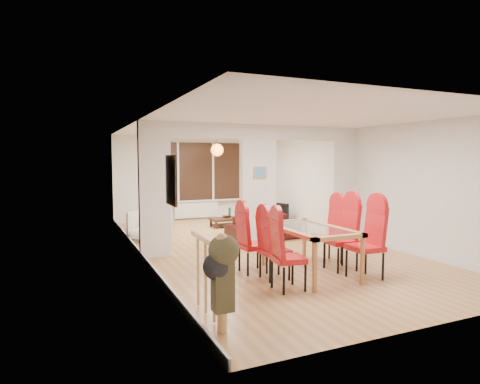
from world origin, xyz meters
TOP-DOWN VIEW (x-y plane):
  - floor at (0.00, 0.00)m, footprint 5.00×9.00m
  - room_walls at (0.00, 0.00)m, footprint 5.00×9.00m
  - divider_wall at (0.00, 0.00)m, footprint 5.00×0.18m
  - bay_window_blinds at (0.00, 4.44)m, footprint 3.00×0.08m
  - radiator at (0.00, 4.40)m, footprint 1.40×0.08m
  - pendant_light at (0.30, 3.30)m, footprint 0.36×0.36m
  - stair_newel at (-2.25, -3.20)m, footprint 0.40×1.20m
  - wall_poster at (-2.47, -2.40)m, footprint 0.04×0.52m
  - pillar_photo at (0.00, -0.10)m, footprint 0.30×0.03m
  - dining_table at (-0.16, -2.21)m, footprint 0.94×1.68m
  - dining_chair_la at (-0.86, -2.74)m, footprint 0.50×0.50m
  - dining_chair_lb at (-0.79, -2.20)m, footprint 0.43×0.43m
  - dining_chair_lc at (-0.94, -1.73)m, footprint 0.44×0.44m
  - dining_chair_ra at (0.52, -2.75)m, footprint 0.49×0.49m
  - dining_chair_rb at (0.49, -2.18)m, footprint 0.50×0.50m
  - dining_chair_rc at (0.59, -1.67)m, footprint 0.45×0.45m
  - sofa at (0.54, 0.67)m, footprint 1.89×0.83m
  - armchair at (-2.00, 1.61)m, footprint 1.07×1.07m
  - person at (-1.77, 2.78)m, footprint 0.77×0.64m
  - television at (1.90, 2.84)m, footprint 1.02×0.44m
  - coffee_table at (0.44, 2.68)m, footprint 1.15×0.69m
  - bottle at (0.48, 2.79)m, footprint 0.07×0.07m
  - bowl at (0.36, 2.77)m, footprint 0.22×0.22m
  - shoes at (-0.01, -0.48)m, footprint 0.25×0.27m

SIDE VIEW (x-z plane):
  - floor at x=0.00m, z-range -0.01..0.01m
  - shoes at x=-0.01m, z-range 0.00..0.10m
  - coffee_table at x=0.44m, z-range 0.00..0.25m
  - sofa at x=0.54m, z-range 0.00..0.54m
  - bowl at x=0.36m, z-range 0.25..0.30m
  - television at x=1.90m, z-range 0.00..0.59m
  - radiator at x=0.00m, z-range 0.05..0.55m
  - armchair at x=-2.00m, z-range 0.00..0.70m
  - bottle at x=0.48m, z-range 0.25..0.54m
  - dining_table at x=-0.16m, z-range 0.00..0.79m
  - dining_chair_lb at x=-0.79m, z-range 0.00..1.04m
  - dining_chair_lc at x=-0.94m, z-range 0.00..1.06m
  - dining_chair_la at x=-0.86m, z-range 0.00..1.08m
  - stair_newel at x=-2.25m, z-range 0.00..1.10m
  - dining_chair_rc at x=0.59m, z-range 0.00..1.11m
  - dining_chair_rb at x=0.49m, z-range 0.00..1.16m
  - dining_chair_ra at x=0.52m, z-range 0.00..1.18m
  - person at x=-1.77m, z-range 0.00..1.82m
  - room_walls at x=0.00m, z-range 0.00..2.60m
  - divider_wall at x=0.00m, z-range 0.00..2.60m
  - bay_window_blinds at x=0.00m, z-range 0.60..2.40m
  - wall_poster at x=-2.47m, z-range 1.27..1.94m
  - pillar_photo at x=0.00m, z-range 1.48..1.73m
  - pendant_light at x=0.30m, z-range 1.97..2.33m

